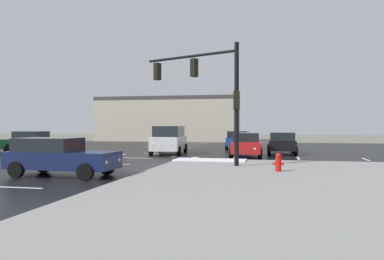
# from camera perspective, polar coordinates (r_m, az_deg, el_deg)

# --- Properties ---
(ground_plane) EXTENTS (120.00, 120.00, 0.00)m
(ground_plane) POSITION_cam_1_polar(r_m,az_deg,el_deg) (27.19, -6.43, -3.76)
(ground_plane) COLOR slate
(road_asphalt) EXTENTS (44.00, 44.00, 0.02)m
(road_asphalt) POSITION_cam_1_polar(r_m,az_deg,el_deg) (27.19, -6.43, -3.74)
(road_asphalt) COLOR black
(road_asphalt) RESTS_ON ground_plane
(sidewalk_corner) EXTENTS (18.00, 18.00, 0.14)m
(sidewalk_corner) POSITION_cam_1_polar(r_m,az_deg,el_deg) (14.27, 25.95, -7.68)
(sidewalk_corner) COLOR gray
(sidewalk_corner) RESTS_ON ground_plane
(snow_strip_curbside) EXTENTS (4.00, 1.60, 0.06)m
(snow_strip_curbside) POSITION_cam_1_polar(r_m,az_deg,el_deg) (22.09, 2.64, -4.36)
(snow_strip_curbside) COLOR white
(snow_strip_curbside) RESTS_ON sidewalk_corner
(lane_markings) EXTENTS (36.15, 36.15, 0.01)m
(lane_markings) POSITION_cam_1_polar(r_m,az_deg,el_deg) (25.51, -4.84, -4.00)
(lane_markings) COLOR silver
(lane_markings) RESTS_ON road_asphalt
(traffic_signal_mast) EXTENTS (5.34, 2.52, 6.02)m
(traffic_signal_mast) POSITION_cam_1_polar(r_m,az_deg,el_deg) (20.16, 2.56, 6.57)
(traffic_signal_mast) COLOR black
(traffic_signal_mast) RESTS_ON sidewalk_corner
(fire_hydrant) EXTENTS (0.48, 0.26, 0.79)m
(fire_hydrant) POSITION_cam_1_polar(r_m,az_deg,el_deg) (17.33, 12.42, -4.57)
(fire_hydrant) COLOR red
(fire_hydrant) RESTS_ON sidewalk_corner
(strip_building_background) EXTENTS (18.10, 8.00, 5.75)m
(strip_building_background) POSITION_cam_1_polar(r_m,az_deg,el_deg) (52.63, -3.30, 1.57)
(strip_building_background) COLOR #BCB29E
(strip_building_background) RESTS_ON ground_plane
(sedan_red) EXTENTS (2.23, 4.62, 1.58)m
(sedan_red) POSITION_cam_1_polar(r_m,az_deg,el_deg) (26.17, 7.85, -2.07)
(sedan_red) COLOR #B21919
(sedan_red) RESTS_ON road_asphalt
(sedan_black) EXTENTS (2.13, 4.58, 1.58)m
(sedan_black) POSITION_cam_1_polar(r_m,az_deg,el_deg) (29.07, 12.89, -1.80)
(sedan_black) COLOR black
(sedan_black) RESTS_ON road_asphalt
(sedan_blue) EXTENTS (2.06, 4.56, 1.58)m
(sedan_blue) POSITION_cam_1_polar(r_m,az_deg,el_deg) (34.30, 6.87, -1.39)
(sedan_blue) COLOR navy
(sedan_blue) RESTS_ON road_asphalt
(suv_white) EXTENTS (2.52, 4.97, 2.03)m
(suv_white) POSITION_cam_1_polar(r_m,az_deg,el_deg) (28.55, -3.34, -1.35)
(suv_white) COLOR white
(suv_white) RESTS_ON road_asphalt
(sedan_silver) EXTENTS (4.58, 2.12, 1.58)m
(sedan_silver) POSITION_cam_1_polar(r_m,az_deg,el_deg) (35.03, -21.70, -1.40)
(sedan_silver) COLOR #B7BABF
(sedan_silver) RESTS_ON road_asphalt
(sedan_navy) EXTENTS (4.59, 2.15, 1.58)m
(sedan_navy) POSITION_cam_1_polar(r_m,az_deg,el_deg) (17.12, -18.76, -3.60)
(sedan_navy) COLOR #141E47
(sedan_navy) RESTS_ON road_asphalt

